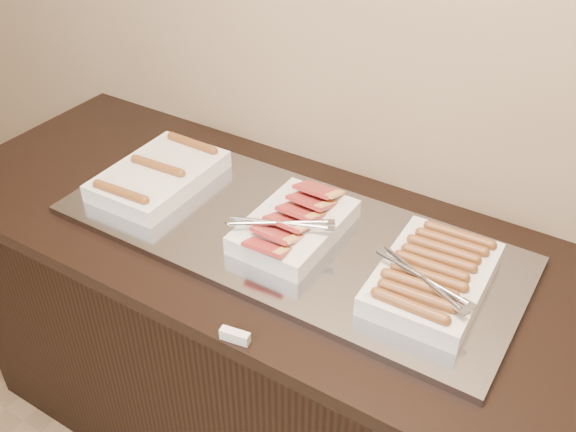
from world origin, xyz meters
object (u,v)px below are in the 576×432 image
(counter, at_px, (287,355))
(warming_tray, at_px, (286,234))
(dish_left, at_px, (159,175))
(dish_center, at_px, (293,225))
(dish_right, at_px, (432,276))

(counter, height_order, warming_tray, warming_tray)
(warming_tray, distance_m, dish_left, 0.42)
(dish_center, height_order, dish_right, dish_center)
(warming_tray, distance_m, dish_center, 0.05)
(counter, distance_m, dish_right, 0.64)
(counter, relative_size, dish_left, 5.65)
(warming_tray, bearing_deg, counter, 0.00)
(dish_center, bearing_deg, warming_tray, 168.81)
(warming_tray, xyz_separation_m, dish_right, (0.39, -0.00, 0.04))
(dish_right, bearing_deg, dish_left, 177.77)
(dish_left, height_order, dish_center, dish_center)
(dish_left, distance_m, dish_center, 0.45)
(counter, relative_size, dish_right, 5.79)
(warming_tray, bearing_deg, dish_right, -0.59)
(counter, xyz_separation_m, warming_tray, (-0.00, 0.00, 0.46))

